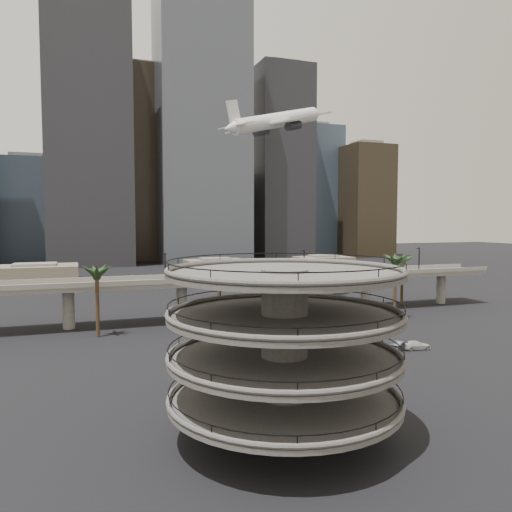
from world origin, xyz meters
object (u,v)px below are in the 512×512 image
object	(u,v)px
overpass	(232,284)
car_b	(402,345)
car_c	(416,345)
car_a	(326,366)
parking_ramp	(284,337)
airborne_jet	(276,121)

from	to	relation	value
overpass	car_b	world-z (taller)	overpass
car_b	car_c	xyz separation A→B (m)	(2.18, -0.71, -0.06)
car_a	car_c	xyz separation A→B (m)	(19.14, 5.25, 0.01)
parking_ramp	airborne_jet	world-z (taller)	airborne_jet
parking_ramp	car_a	world-z (taller)	parking_ramp
parking_ramp	car_b	world-z (taller)	parking_ramp
overpass	car_c	distance (m)	41.46
parking_ramp	car_a	distance (m)	24.62
car_a	car_c	world-z (taller)	car_c
parking_ramp	car_c	bearing A→B (deg)	35.20
overpass	car_b	size ratio (longest dim) A/B	28.72
parking_ramp	car_b	bearing A→B (deg)	37.88
car_b	parking_ramp	bearing A→B (deg)	107.74
overpass	car_c	world-z (taller)	overpass
parking_ramp	car_a	bearing A→B (deg)	52.35
overpass	car_c	bearing A→B (deg)	-60.57
airborne_jet	car_c	world-z (taller)	airborne_jet
overpass	airborne_jet	bearing A→B (deg)	37.82
overpass	airborne_jet	world-z (taller)	airborne_jet
airborne_jet	car_b	xyz separation A→B (m)	(3.25, -46.32, -44.03)
overpass	car_a	world-z (taller)	overpass
car_c	car_a	bearing A→B (deg)	111.78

